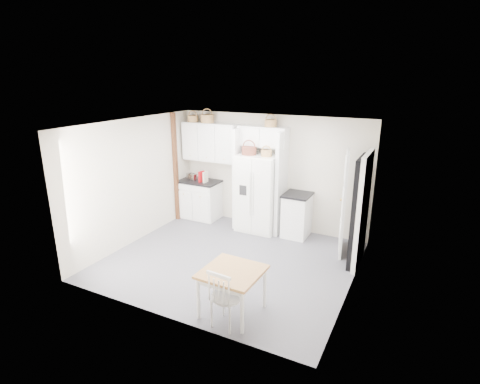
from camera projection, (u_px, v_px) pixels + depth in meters
The scene contains 27 objects.
floor at pixel (231, 260), 7.22m from camera, with size 4.50×4.50×0.00m, color #525255.
ceiling at pixel (229, 125), 6.45m from camera, with size 4.50×4.50×0.00m, color white.
wall_back at pixel (271, 172), 8.54m from camera, with size 4.50×4.50×0.00m, color beige.
wall_left at pixel (135, 181), 7.80m from camera, with size 4.00×4.00×0.00m, color beige.
wall_right at pixel (356, 216), 5.87m from camera, with size 4.00×4.00×0.00m, color beige.
refrigerator at pixel (259, 193), 8.43m from camera, with size 0.91×0.73×1.76m, color white.
base_cab_left at pixel (200, 200), 9.30m from camera, with size 0.99×0.62×0.91m, color white.
base_cab_right at pixel (297, 216), 8.21m from camera, with size 0.53×0.63×0.93m, color white.
dining_table at pixel (232, 292), 5.54m from camera, with size 0.84×0.84×0.70m, color #AB673C.
windsor_chair at pixel (226, 297), 5.22m from camera, with size 0.44×0.40×0.89m, color white.
counter_left at pixel (199, 181), 9.16m from camera, with size 1.03×0.66×0.04m, color black.
counter_right at pixel (298, 195), 8.07m from camera, with size 0.57×0.68×0.04m, color black.
toaster at pixel (192, 177), 9.12m from camera, with size 0.25×0.15×0.18m, color silver.
cookbook_red at pixel (202, 177), 8.99m from camera, with size 0.04×0.18×0.26m, color #B70A11.
cookbook_cream at pixel (205, 177), 8.94m from camera, with size 0.04×0.17×0.26m, color beige.
basket_upper_a at pixel (193, 119), 8.91m from camera, with size 0.26×0.26×0.15m, color #A06B41.
basket_upper_b at pixel (207, 119), 8.73m from camera, with size 0.32×0.32×0.19m, color #A06B41.
basket_bridge_b at pixel (271, 123), 8.05m from camera, with size 0.27×0.27×0.15m, color #A06B41.
basket_fridge_a at pixel (249, 151), 8.15m from camera, with size 0.33×0.33×0.17m, color brown.
basket_fridge_b at pixel (266, 153), 7.98m from camera, with size 0.23×0.23×0.13m, color #A06B41.
upper_cabinet at pixel (211, 142), 8.86m from camera, with size 1.40×0.34×0.90m, color white.
bridge_cabinet at pixel (263, 137), 8.21m from camera, with size 1.12×0.34×0.45m, color white.
fridge_panel_left at pixel (240, 178), 8.61m from camera, with size 0.08×0.60×2.30m, color white.
fridge_panel_right at pixel (281, 184), 8.17m from camera, with size 0.08×0.60×2.30m, color white.
trim_post at pixel (176, 168), 8.93m from camera, with size 0.09×0.09×2.60m, color #452913.
doorway_void at pixel (360, 212), 6.84m from camera, with size 0.18×0.85×2.05m, color black.
door_slab at pixel (344, 203), 7.28m from camera, with size 0.80×0.04×2.05m, color white.
Camera 1 is at (3.09, -5.72, 3.41)m, focal length 28.00 mm.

